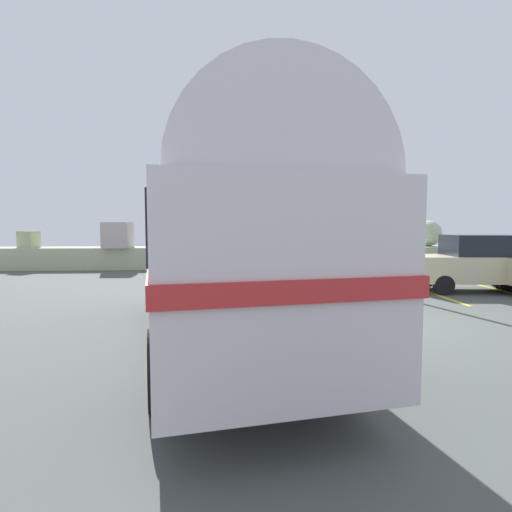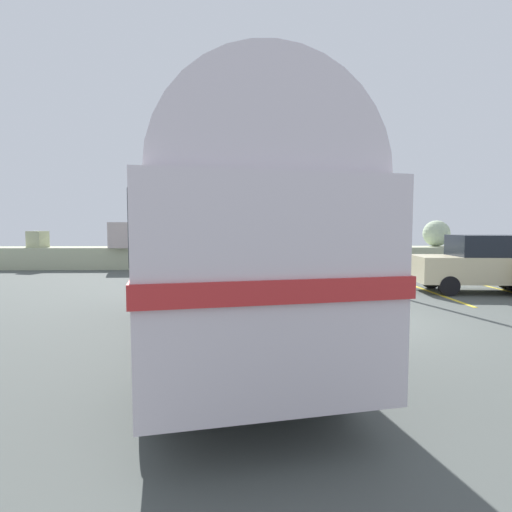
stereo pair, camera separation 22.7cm
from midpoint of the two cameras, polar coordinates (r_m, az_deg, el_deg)
name	(u,v)px [view 2 (the right image)]	position (r m, az deg, el deg)	size (l,w,h in m)	color
ground	(351,321)	(9.69, 13.81, -8.78)	(32.00, 26.00, 0.02)	#494F4B
breakwater	(294,255)	(21.11, 5.65, 0.18)	(31.36, 2.15, 2.47)	#AEB492
vintage_coach	(216,233)	(7.45, -4.71, 3.29)	(4.04, 8.89, 3.70)	black
parked_car_nearest	(482,263)	(15.11, 29.51, -0.87)	(4.23, 2.05, 1.86)	black
lamp_post	(334,179)	(16.22, 11.25, 10.60)	(1.04, 0.73, 7.16)	#5B5B60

